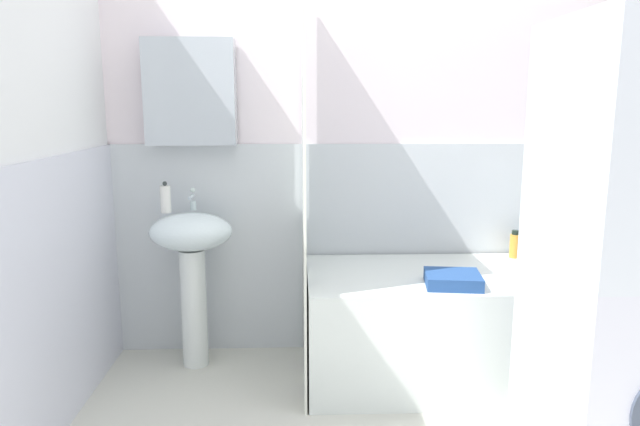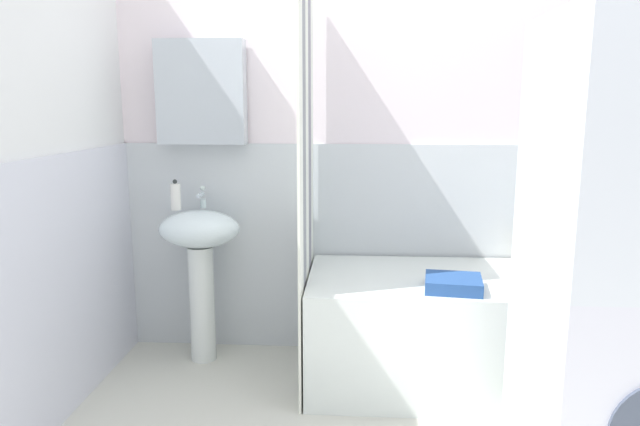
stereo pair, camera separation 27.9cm
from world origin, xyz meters
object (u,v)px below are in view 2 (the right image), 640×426
at_px(lotion_bottle, 548,248).
at_px(shampoo_bottle, 529,250).
at_px(soap_dispenser, 176,196).
at_px(body_wash_bottle, 567,243).
at_px(washer_dryer_stack, 627,276).
at_px(sink, 200,252).
at_px(bathtub, 454,330).
at_px(towel_folded, 453,283).

bearing_deg(lotion_bottle, shampoo_bottle, -172.14).
height_order(soap_dispenser, body_wash_bottle, soap_dispenser).
bearing_deg(washer_dryer_stack, body_wash_bottle, 78.99).
xyz_separation_m(sink, washer_dryer_stack, (1.76, -1.10, 0.23)).
relative_size(bathtub, towel_folded, 5.76).
bearing_deg(shampoo_bottle, sink, -176.89).
distance_m(soap_dispenser, washer_dryer_stack, 2.20).
bearing_deg(body_wash_bottle, washer_dryer_stack, -101.01).
distance_m(soap_dispenser, bathtub, 1.63).
height_order(sink, body_wash_bottle, sink).
bearing_deg(bathtub, washer_dryer_stack, -66.12).
distance_m(body_wash_bottle, washer_dryer_stack, 1.25).
distance_m(shampoo_bottle, washer_dryer_stack, 1.22).
bearing_deg(soap_dispenser, lotion_bottle, 2.38).
height_order(body_wash_bottle, lotion_bottle, body_wash_bottle).
xyz_separation_m(soap_dispenser, washer_dryer_stack, (1.89, -1.13, -0.07)).
bearing_deg(body_wash_bottle, soap_dispenser, -177.58).
relative_size(soap_dispenser, towel_folded, 0.65).
bearing_deg(bathtub, sink, 172.11).
height_order(sink, washer_dryer_stack, washer_dryer_stack).
bearing_deg(body_wash_bottle, shampoo_bottle, -174.48).
height_order(bathtub, washer_dryer_stack, washer_dryer_stack).
bearing_deg(lotion_bottle, bathtub, -150.86).
bearing_deg(body_wash_bottle, lotion_bottle, -176.92).
relative_size(lotion_bottle, washer_dryer_stack, 0.10).
bearing_deg(sink, towel_folded, -17.13).
distance_m(sink, body_wash_bottle, 2.00).
height_order(lotion_bottle, washer_dryer_stack, washer_dryer_stack).
bearing_deg(soap_dispenser, bathtub, -8.24).
xyz_separation_m(shampoo_bottle, towel_folded, (-0.48, -0.50, -0.04)).
relative_size(lotion_bottle, towel_folded, 0.69).
bearing_deg(soap_dispenser, washer_dryer_stack, -30.79).
bearing_deg(lotion_bottle, towel_folded, -138.84).
bearing_deg(washer_dryer_stack, bathtub, 113.88).
xyz_separation_m(lotion_bottle, shampoo_bottle, (-0.11, -0.01, -0.01)).
distance_m(soap_dispenser, lotion_bottle, 2.05).
relative_size(sink, lotion_bottle, 4.82).
relative_size(shampoo_bottle, towel_folded, 0.61).
xyz_separation_m(sink, towel_folded, (1.31, -0.40, -0.03)).
height_order(sink, shampoo_bottle, sink).
distance_m(sink, soap_dispenser, 0.33).
xyz_separation_m(sink, shampoo_bottle, (1.79, 0.10, 0.02)).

